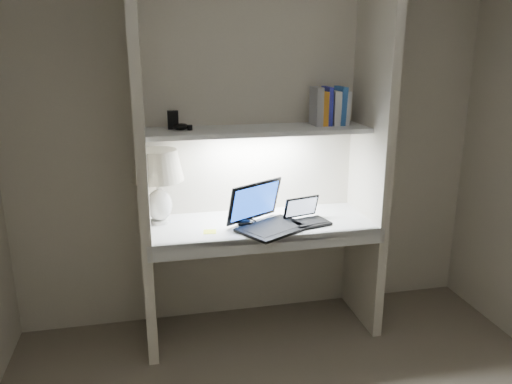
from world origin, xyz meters
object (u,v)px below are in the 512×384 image
object	(u,v)px
laptop_netbook	(306,217)
laptop_main	(266,218)
table_lamp	(158,174)
book_row	(330,107)
speaker	(248,206)

from	to	relation	value
laptop_netbook	laptop_main	bearing A→B (deg)	170.78
table_lamp	laptop_main	bearing A→B (deg)	-18.97
table_lamp	laptop_main	xyz separation A→B (m)	(0.65, -0.22, -0.26)
book_row	speaker	bearing A→B (deg)	179.04
table_lamp	book_row	bearing A→B (deg)	0.86
speaker	book_row	world-z (taller)	book_row
laptop_netbook	speaker	world-z (taller)	laptop_netbook
book_row	laptop_main	bearing A→B (deg)	-153.30
laptop_main	speaker	bearing A→B (deg)	73.91
table_lamp	laptop_main	distance (m)	0.73
laptop_main	book_row	bearing A→B (deg)	-4.03
laptop_main	book_row	xyz separation A→B (m)	(0.48, 0.24, 0.65)
laptop_main	speaker	world-z (taller)	laptop_main
table_lamp	speaker	size ratio (longest dim) A/B	3.68
laptop_netbook	speaker	xyz separation A→B (m)	(-0.34, 0.22, 0.03)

